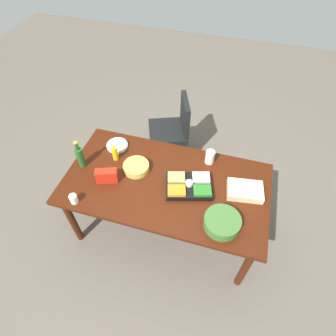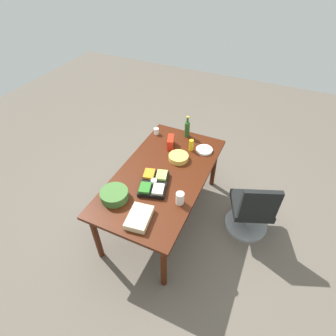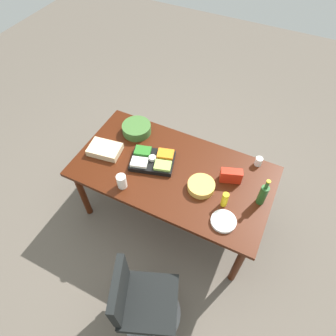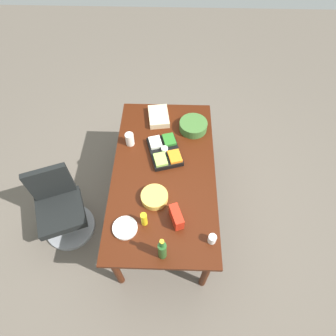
# 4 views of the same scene
# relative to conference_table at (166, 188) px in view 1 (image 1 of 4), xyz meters

# --- Properties ---
(ground_plane) EXTENTS (10.00, 10.00, 0.00)m
(ground_plane) POSITION_rel_conference_table_xyz_m (0.00, 0.00, -0.72)
(ground_plane) COLOR #60574C
(conference_table) EXTENTS (1.93, 1.03, 0.80)m
(conference_table) POSITION_rel_conference_table_xyz_m (0.00, 0.00, 0.00)
(conference_table) COLOR #3F1708
(conference_table) RESTS_ON ground
(office_chair) EXTENTS (0.62, 0.62, 0.90)m
(office_chair) POSITION_rel_conference_table_xyz_m (-0.26, 1.11, -0.37)
(office_chair) COLOR gray
(office_chair) RESTS_ON ground
(chip_bag_red) EXTENTS (0.22, 0.14, 0.14)m
(chip_bag_red) POSITION_rel_conference_table_xyz_m (-0.54, -0.13, 0.15)
(chip_bag_red) COLOR red
(chip_bag_red) RESTS_ON conference_table
(veggie_tray) EXTENTS (0.49, 0.40, 0.09)m
(veggie_tray) POSITION_rel_conference_table_xyz_m (0.22, -0.00, 0.12)
(veggie_tray) COLOR black
(veggie_tray) RESTS_ON conference_table
(mayo_jar) EXTENTS (0.09, 0.09, 0.14)m
(mayo_jar) POSITION_rel_conference_table_xyz_m (0.34, 0.37, 0.15)
(mayo_jar) COLOR white
(mayo_jar) RESTS_ON conference_table
(chip_bowl) EXTENTS (0.27, 0.27, 0.07)m
(chip_bowl) POSITION_rel_conference_table_xyz_m (-0.32, 0.07, 0.12)
(chip_bowl) COLOR gold
(chip_bowl) RESTS_ON conference_table
(paper_plate_stack) EXTENTS (0.23, 0.23, 0.03)m
(paper_plate_stack) POSITION_rel_conference_table_xyz_m (-0.63, 0.32, 0.10)
(paper_plate_stack) COLOR white
(paper_plate_stack) RESTS_ON conference_table
(wine_bottle) EXTENTS (0.08, 0.08, 0.32)m
(wine_bottle) POSITION_rel_conference_table_xyz_m (-0.86, -0.02, 0.20)
(wine_bottle) COLOR #235421
(wine_bottle) RESTS_ON conference_table
(salad_bowl) EXTENTS (0.33, 0.33, 0.10)m
(salad_bowl) POSITION_rel_conference_table_xyz_m (0.58, -0.31, 0.13)
(salad_bowl) COLOR #3C672D
(salad_bowl) RESTS_ON conference_table
(sheet_cake) EXTENTS (0.35, 0.26, 0.07)m
(sheet_cake) POSITION_rel_conference_table_xyz_m (0.73, 0.09, 0.12)
(sheet_cake) COLOR beige
(sheet_cake) RESTS_ON conference_table
(mustard_bottle) EXTENTS (0.07, 0.07, 0.16)m
(mustard_bottle) POSITION_rel_conference_table_xyz_m (-0.57, 0.15, 0.16)
(mustard_bottle) COLOR yellow
(mustard_bottle) RESTS_ON conference_table
(paper_cup) EXTENTS (0.08, 0.08, 0.09)m
(paper_cup) POSITION_rel_conference_table_xyz_m (-0.72, -0.44, 0.13)
(paper_cup) COLOR white
(paper_cup) RESTS_ON conference_table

